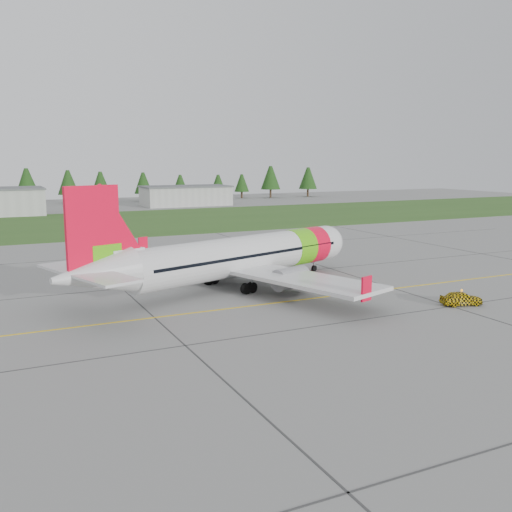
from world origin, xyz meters
TOP-DOWN VIEW (x-y plane):
  - ground at (0.00, 0.00)m, footprint 320.00×320.00m
  - aircraft at (-4.11, 15.61)m, footprint 34.92×33.09m
  - follow_me_car at (11.11, 0.05)m, footprint 1.64×1.80m
  - grass_strip at (0.00, 82.00)m, footprint 320.00×50.00m
  - taxi_guideline at (0.00, 8.00)m, footprint 120.00×0.25m
  - hangar_east at (25.00, 118.00)m, footprint 24.00×12.00m
  - treeline at (0.00, 138.00)m, footprint 160.00×8.00m

SIDE VIEW (x-z plane):
  - ground at x=0.00m, z-range 0.00..0.00m
  - taxi_guideline at x=0.00m, z-range 0.00..0.02m
  - grass_strip at x=0.00m, z-range 0.00..0.03m
  - follow_me_car at x=11.11m, z-range 0.00..3.76m
  - hangar_east at x=25.00m, z-range 0.00..5.20m
  - aircraft at x=-4.11m, z-range -2.31..8.62m
  - treeline at x=0.00m, z-range 0.00..10.00m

